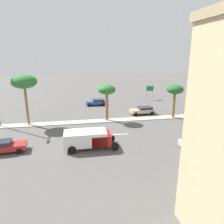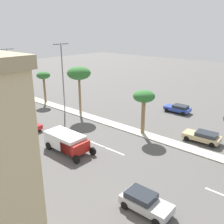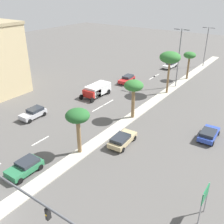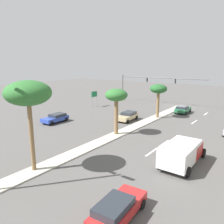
{
  "view_description": "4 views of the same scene",
  "coord_description": "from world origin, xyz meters",
  "views": [
    {
      "loc": [
        -31.98,
        28.68,
        10.56
      ],
      "look_at": [
        -0.89,
        23.01,
        1.74
      ],
      "focal_mm": 33.05,
      "sensor_mm": 36.0,
      "label": 1
    },
    {
      "loc": [
        -25.96,
        6.4,
        13.6
      ],
      "look_at": [
        -1.59,
        27.57,
        2.63
      ],
      "focal_mm": 40.26,
      "sensor_mm": 36.0,
      "label": 2
    },
    {
      "loc": [
        17.86,
        -6.77,
        18.07
      ],
      "look_at": [
        -0.69,
        19.47,
        2.39
      ],
      "focal_mm": 41.59,
      "sensor_mm": 36.0,
      "label": 3
    },
    {
      "loc": [
        -15.63,
        46.25,
        9.06
      ],
      "look_at": [
        2.5,
        21.38,
        2.3
      ],
      "focal_mm": 35.63,
      "sensor_mm": 36.0,
      "label": 4
    }
  ],
  "objects": [
    {
      "name": "street_lamp_rear",
      "position": [
        -0.04,
        57.76,
        5.59
      ],
      "size": [
        2.9,
        0.24,
        9.28
      ],
      "color": "slate",
      "rests_on": "median_curb"
    },
    {
      "name": "median_curb",
      "position": [
        0.0,
        34.52,
        0.06
      ],
      "size": [
        1.8,
        69.04,
        0.12
      ],
      "primitive_type": "cube",
      "color": "#B7B2A3",
      "rests_on": "ground"
    },
    {
      "name": "lane_stripe_front",
      "position": [
        -6.17,
        42.45,
        0.01
      ],
      "size": [
        0.2,
        2.8,
        0.01
      ],
      "primitive_type": "cube",
      "color": "silver",
      "rests_on": "ground"
    },
    {
      "name": "palm_tree_leading",
      "position": [
        0.16,
        23.67,
        4.95
      ],
      "size": [
        2.83,
        2.83,
        5.85
      ],
      "color": "olive",
      "rests_on": "median_curb"
    },
    {
      "name": "street_lamp_right",
      "position": [
        0.18,
        40.07,
        6.49
      ],
      "size": [
        2.9,
        0.24,
        11.01
      ],
      "color": "slate",
      "rests_on": "median_curb"
    },
    {
      "name": "lane_stripe_trailing",
      "position": [
        -6.17,
        26.19,
        0.01
      ],
      "size": [
        0.2,
        2.8,
        0.01
      ],
      "primitive_type": "cube",
      "color": "silver",
      "rests_on": "ground"
    },
    {
      "name": "sedan_blue_leading",
      "position": [
        11.37,
        24.21,
        0.72
      ],
      "size": [
        2.19,
        4.29,
        1.31
      ],
      "color": "#2D47AD",
      "rests_on": "ground"
    },
    {
      "name": "lane_stripe_inboard",
      "position": [
        -6.17,
        23.16,
        0.01
      ],
      "size": [
        0.2,
        2.8,
        0.01
      ],
      "primitive_type": "cube",
      "color": "silver",
      "rests_on": "ground"
    },
    {
      "name": "palm_tree_inboard",
      "position": [
        0.16,
        35.97,
        6.64
      ],
      "size": [
        3.73,
        3.73,
        7.65
      ],
      "color": "olive",
      "rests_on": "median_curb"
    },
    {
      "name": "sedan_red_mid",
      "position": [
        -9.12,
        36.78,
        0.74
      ],
      "size": [
        2.13,
        4.54,
        1.37
      ],
      "color": "red",
      "rests_on": "ground"
    },
    {
      "name": "lane_stripe_leading",
      "position": [
        -6.17,
        11.16,
        0.01
      ],
      "size": [
        0.2,
        2.8,
        0.01
      ],
      "primitive_type": "cube",
      "color": "silver",
      "rests_on": "ground"
    },
    {
      "name": "ground_plane",
      "position": [
        0.0,
        26.85,
        0.0
      ],
      "size": [
        160.0,
        160.0,
        0.0
      ],
      "primitive_type": "plane",
      "color": "#565451"
    },
    {
      "name": "box_truck",
      "position": [
        -9.65,
        27.25,
        1.18
      ],
      "size": [
        2.71,
        6.12,
        2.07
      ],
      "color": "#B21E19",
      "rests_on": "ground"
    },
    {
      "name": "lane_stripe_outboard",
      "position": [
        -6.17,
        44.39,
        0.01
      ],
      "size": [
        0.2,
        2.8,
        0.01
      ],
      "primitive_type": "cube",
      "color": "silver",
      "rests_on": "ground"
    },
    {
      "name": "sedan_silver_far",
      "position": [
        -12.11,
        15.06,
        0.77
      ],
      "size": [
        2.03,
        4.08,
        1.44
      ],
      "color": "#B2B2B7",
      "rests_on": "ground"
    },
    {
      "name": "sedan_tan_outboard",
      "position": [
        2.91,
        16.57,
        0.73
      ],
      "size": [
        2.28,
        4.56,
        1.35
      ],
      "color": "tan",
      "rests_on": "ground"
    },
    {
      "name": "palm_tree_right",
      "position": [
        0.28,
        45.9,
        4.98
      ],
      "size": [
        2.49,
        2.49,
        5.76
      ],
      "color": "brown",
      "rests_on": "median_curb"
    }
  ]
}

